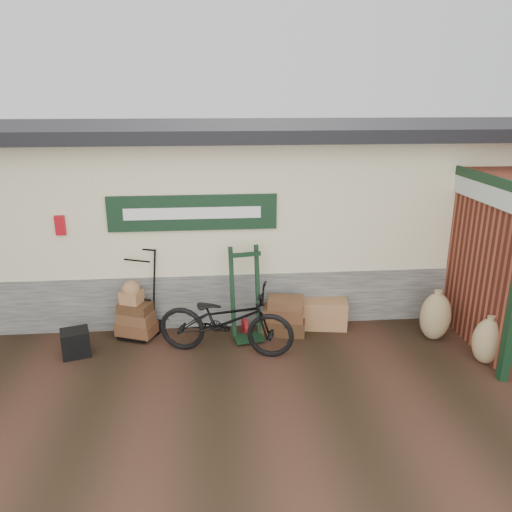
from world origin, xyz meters
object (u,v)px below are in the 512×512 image
(wicker_hamper, at_px, (324,313))
(bicycle, at_px, (226,316))
(black_trunk, at_px, (76,343))
(porter_trolley, at_px, (139,292))
(green_barrow, at_px, (246,294))
(suitcase_stack, at_px, (284,315))

(wicker_hamper, bearing_deg, bicycle, -155.34)
(black_trunk, relative_size, bicycle, 0.20)
(wicker_hamper, distance_m, black_trunk, 3.92)
(porter_trolley, distance_m, black_trunk, 1.20)
(green_barrow, xyz_separation_m, suitcase_stack, (0.61, 0.10, -0.43))
(green_barrow, bearing_deg, porter_trolley, 160.39)
(green_barrow, distance_m, suitcase_stack, 0.75)
(suitcase_stack, bearing_deg, black_trunk, -171.73)
(porter_trolley, relative_size, black_trunk, 3.57)
(wicker_hamper, height_order, black_trunk, wicker_hamper)
(porter_trolley, distance_m, wicker_hamper, 3.03)
(green_barrow, bearing_deg, wicker_hamper, 1.61)
(black_trunk, bearing_deg, suitcase_stack, 8.27)
(suitcase_stack, bearing_deg, bicycle, -148.39)
(porter_trolley, height_order, bicycle, porter_trolley)
(suitcase_stack, height_order, bicycle, bicycle)
(black_trunk, bearing_deg, wicker_hamper, 9.35)
(suitcase_stack, relative_size, wicker_hamper, 0.96)
(bicycle, bearing_deg, suitcase_stack, -44.13)
(wicker_hamper, distance_m, bicycle, 1.85)
(green_barrow, relative_size, suitcase_stack, 2.12)
(wicker_hamper, bearing_deg, green_barrow, -168.17)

